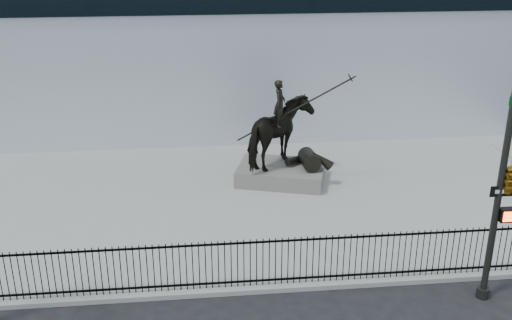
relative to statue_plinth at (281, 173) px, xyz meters
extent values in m
plane|color=black|center=(-2.51, -8.68, -0.47)|extent=(120.00, 120.00, 0.00)
cube|color=#9A9A98|center=(-2.51, -1.68, -0.39)|extent=(30.00, 12.00, 0.15)
cube|color=silver|center=(-2.51, 11.32, 4.03)|extent=(44.00, 14.00, 9.00)
cube|color=black|center=(-2.51, -7.43, -0.17)|extent=(22.00, 0.05, 0.05)
cube|color=black|center=(-2.51, -7.43, 1.08)|extent=(22.00, 0.05, 0.05)
cube|color=black|center=(-2.51, -7.43, 0.43)|extent=(22.00, 0.03, 1.50)
cube|color=#63605B|center=(0.00, 0.00, 0.00)|extent=(3.93, 3.23, 0.64)
imported|color=black|center=(0.00, 0.00, 1.67)|extent=(2.98, 3.24, 2.71)
imported|color=black|center=(-0.10, 0.03, 2.91)|extent=(0.61, 0.77, 1.83)
cylinder|color=black|center=(0.36, -0.11, 2.63)|extent=(4.19, 1.33, 2.76)
cylinder|color=black|center=(4.49, -8.48, -0.32)|extent=(0.36, 0.36, 0.30)
cylinder|color=black|center=(4.49, -8.48, 3.03)|extent=(0.18, 0.18, 7.00)
imported|color=#BD8315|center=(4.71, -8.48, 3.23)|extent=(0.53, 2.48, 1.00)
cube|color=black|center=(4.77, -8.53, 2.13)|extent=(0.38, 0.22, 0.38)
cube|color=#FF2D05|center=(4.77, -8.65, 2.13)|extent=(0.28, 0.02, 0.28)
cube|color=black|center=(4.69, -8.53, 2.83)|extent=(0.95, 0.03, 0.30)
camera|label=1|loc=(-3.40, -22.02, 9.32)|focal=42.00mm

